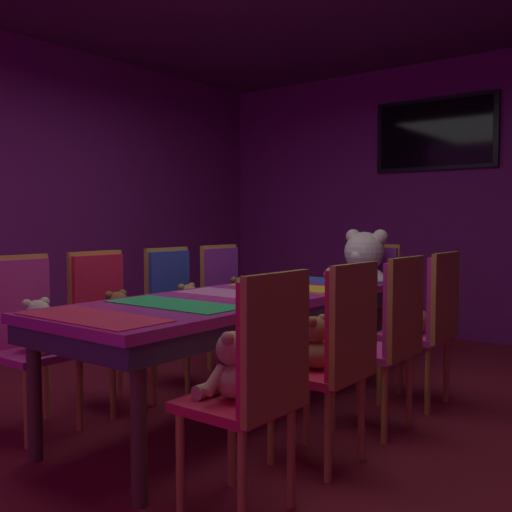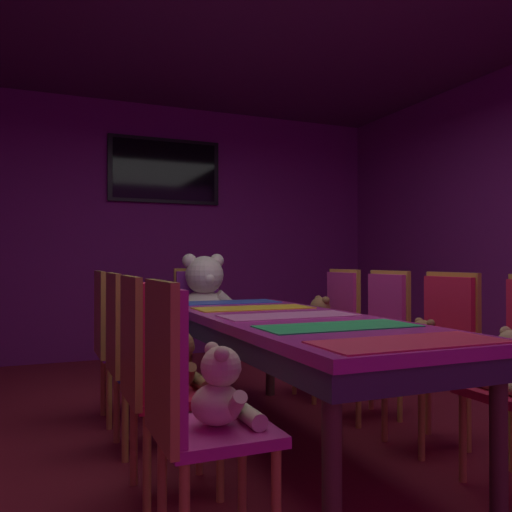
{
  "view_description": "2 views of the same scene",
  "coord_description": "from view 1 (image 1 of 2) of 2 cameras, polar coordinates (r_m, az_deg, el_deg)",
  "views": [
    {
      "loc": [
        2.21,
        -2.69,
        1.18
      ],
      "look_at": [
        -0.25,
        0.5,
        0.94
      ],
      "focal_mm": 41.3,
      "sensor_mm": 36.0,
      "label": 1
    },
    {
      "loc": [
        -1.32,
        -2.68,
        1.05
      ],
      "look_at": [
        0.01,
        0.5,
        1.08
      ],
      "focal_mm": 37.13,
      "sensor_mm": 36.0,
      "label": 2
    }
  ],
  "objects": [
    {
      "name": "chair_right_0",
      "position": [
        2.33,
        0.45,
        -11.06
      ],
      "size": [
        0.42,
        0.41,
        0.98
      ],
      "rotation": [
        0.0,
        0.0,
        3.14
      ],
      "color": "red",
      "rests_on": "ground_plane"
    },
    {
      "name": "king_teddy_bear",
      "position": [
        4.85,
        10.37,
        -1.89
      ],
      "size": [
        0.69,
        0.54,
        0.65
      ],
      "rotation": [
        0.0,
        0.0,
        -1.57
      ],
      "color": "silver",
      "rests_on": "throne_chair"
    },
    {
      "name": "ground_plane",
      "position": [
        3.68,
        -1.74,
        -15.3
      ],
      "size": [
        7.9,
        7.9,
        0.0
      ],
      "primitive_type": "plane",
      "color": "maroon"
    },
    {
      "name": "chair_left_1",
      "position": [
        3.92,
        -14.54,
        -5.26
      ],
      "size": [
        0.42,
        0.41,
        0.98
      ],
      "color": "red",
      "rests_on": "ground_plane"
    },
    {
      "name": "chair_left_0",
      "position": [
        3.6,
        -21.57,
        -6.15
      ],
      "size": [
        0.42,
        0.41,
        0.98
      ],
      "color": "#CC338C",
      "rests_on": "ground_plane"
    },
    {
      "name": "teddy_left_2",
      "position": [
        4.22,
        -6.54,
        -4.81
      ],
      "size": [
        0.23,
        0.29,
        0.28
      ],
      "color": "#9E7247",
      "rests_on": "chair_left_2"
    },
    {
      "name": "chair_right_2",
      "position": [
        3.35,
        13.06,
        -6.7
      ],
      "size": [
        0.42,
        0.41,
        0.98
      ],
      "rotation": [
        0.0,
        0.0,
        3.14
      ],
      "color": "#CC338C",
      "rests_on": "ground_plane"
    },
    {
      "name": "chair_right_1",
      "position": [
        2.83,
        8.09,
        -8.5
      ],
      "size": [
        0.42,
        0.41,
        0.98
      ],
      "rotation": [
        0.0,
        0.0,
        3.14
      ],
      "color": "red",
      "rests_on": "ground_plane"
    },
    {
      "name": "chair_left_3",
      "position": [
        4.75,
        -2.92,
        -3.65
      ],
      "size": [
        0.42,
        0.41,
        0.98
      ],
      "color": "purple",
      "rests_on": "ground_plane"
    },
    {
      "name": "teddy_right_0",
      "position": [
        2.42,
        -2.31,
        -10.9
      ],
      "size": [
        0.23,
        0.3,
        0.28
      ],
      "rotation": [
        0.0,
        0.0,
        3.14
      ],
      "color": "tan",
      "rests_on": "chair_right_0"
    },
    {
      "name": "teddy_left_3",
      "position": [
        4.66,
        -1.57,
        -3.98
      ],
      "size": [
        0.23,
        0.3,
        0.28
      ],
      "color": "brown",
      "rests_on": "chair_left_3"
    },
    {
      "name": "throne_chair",
      "position": [
        5.02,
        11.25,
        -3.33
      ],
      "size": [
        0.41,
        0.42,
        0.98
      ],
      "rotation": [
        0.0,
        0.0,
        -1.57
      ],
      "color": "purple",
      "rests_on": "ground_plane"
    },
    {
      "name": "chair_left_2",
      "position": [
        4.32,
        -7.91,
        -4.38
      ],
      "size": [
        0.42,
        0.41,
        0.98
      ],
      "color": "#2D47B2",
      "rests_on": "ground_plane"
    },
    {
      "name": "teddy_left_0",
      "position": [
        3.48,
        -20.34,
        -6.64
      ],
      "size": [
        0.24,
        0.31,
        0.3
      ],
      "color": "beige",
      "rests_on": "chair_left_0"
    },
    {
      "name": "banquet_table",
      "position": [
        3.52,
        -1.76,
        -5.16
      ],
      "size": [
        0.9,
        2.46,
        0.75
      ],
      "color": "#B22D8C",
      "rests_on": "ground_plane"
    },
    {
      "name": "teddy_left_1",
      "position": [
        3.81,
        -13.21,
        -5.72
      ],
      "size": [
        0.23,
        0.3,
        0.29
      ],
      "color": "brown",
      "rests_on": "chair_left_1"
    },
    {
      "name": "wall_tv",
      "position": [
        6.27,
        16.94,
        11.25
      ],
      "size": [
        1.23,
        0.06,
        0.72
      ],
      "color": "black"
    },
    {
      "name": "wall_left",
      "position": [
        5.52,
        -23.22,
        5.42
      ],
      "size": [
        0.12,
        6.4,
        2.8
      ],
      "primitive_type": "cube",
      "color": "#721E72",
      "rests_on": "ground_plane"
    },
    {
      "name": "wall_back",
      "position": [
        6.3,
        17.14,
        5.26
      ],
      "size": [
        5.2,
        0.12,
        2.8
      ],
      "primitive_type": "cube",
      "color": "#721E72",
      "rests_on": "ground_plane"
    },
    {
      "name": "chair_right_3",
      "position": [
        3.88,
        16.76,
        -5.38
      ],
      "size": [
        0.42,
        0.41,
        0.98
      ],
      "rotation": [
        0.0,
        0.0,
        3.14
      ],
      "color": "#CC338C",
      "rests_on": "ground_plane"
    },
    {
      "name": "teddy_right_3",
      "position": [
        3.94,
        14.77,
        -5.24
      ],
      "size": [
        0.26,
        0.34,
        0.32
      ],
      "rotation": [
        0.0,
        0.0,
        3.14
      ],
      "color": "olive",
      "rests_on": "chair_right_3"
    },
    {
      "name": "teddy_right_1",
      "position": [
        2.91,
        5.62,
        -8.65
      ],
      "size": [
        0.22,
        0.28,
        0.27
      ],
      "rotation": [
        0.0,
        0.0,
        3.14
      ],
      "color": "olive",
      "rests_on": "chair_right_1"
    }
  ]
}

